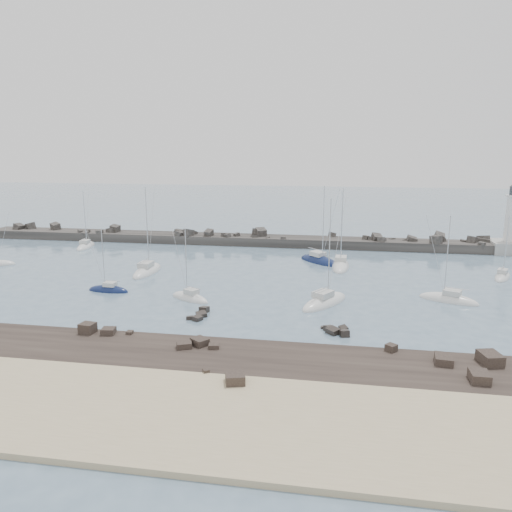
{
  "coord_description": "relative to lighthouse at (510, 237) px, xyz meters",
  "views": [
    {
      "loc": [
        13.98,
        -65.42,
        20.53
      ],
      "look_at": [
        0.78,
        12.0,
        3.24
      ],
      "focal_mm": 35.0,
      "sensor_mm": 36.0,
      "label": 1
    }
  ],
  "objects": [
    {
      "name": "sailboat_8",
      "position": [
        -18.12,
        -35.24,
        -2.95
      ],
      "size": [
        8.23,
        5.48,
        12.64
      ],
      "color": "silver",
      "rests_on": "ground"
    },
    {
      "name": "sailboat_7",
      "position": [
        -36.5,
        -14.76,
        -2.94
      ],
      "size": [
        8.75,
        8.71,
        14.99
      ],
      "color": "#101C45",
      "rests_on": "ground"
    },
    {
      "name": "sailboat_4",
      "position": [
        -52.97,
        -40.39,
        -2.95
      ],
      "size": [
        6.78,
        5.01,
        10.7
      ],
      "color": "silver",
      "rests_on": "ground"
    },
    {
      "name": "lighthouse",
      "position": [
        0.0,
        0.0,
        0.0
      ],
      "size": [
        7.0,
        7.0,
        14.6
      ],
      "color": "#9B9A96",
      "rests_on": "ground"
    },
    {
      "name": "rock_shelf",
      "position": [
        -46.93,
        -59.96,
        -3.07
      ],
      "size": [
        140.0,
        12.0,
        1.82
      ],
      "color": "black",
      "rests_on": "ground"
    },
    {
      "name": "sailboat_2",
      "position": [
        -65.79,
        -38.56,
        -2.96
      ],
      "size": [
        6.31,
        2.35,
        9.96
      ],
      "color": "#101C45",
      "rests_on": "ground"
    },
    {
      "name": "rock_cluster_near",
      "position": [
        -49.67,
        -46.79,
        -3.04
      ],
      "size": [
        2.49,
        4.47,
        1.56
      ],
      "color": "black",
      "rests_on": "ground"
    },
    {
      "name": "sailboat_5",
      "position": [
        -32.68,
        -18.2,
        -2.94
      ],
      "size": [
        3.33,
        9.52,
        14.95
      ],
      "color": "silver",
      "rests_on": "ground"
    },
    {
      "name": "sailboat_3",
      "position": [
        -64.4,
        -27.2,
        -2.94
      ],
      "size": [
        3.23,
        9.68,
        15.26
      ],
      "color": "silver",
      "rests_on": "ground"
    },
    {
      "name": "sailboat_6",
      "position": [
        -34.68,
        -39.31,
        -2.94
      ],
      "size": [
        7.43,
        9.72,
        15.16
      ],
      "color": "silver",
      "rests_on": "ground"
    },
    {
      "name": "sailboat_10",
      "position": [
        -7.22,
        -21.09,
        -2.95
      ],
      "size": [
        4.67,
        7.0,
        10.89
      ],
      "color": "silver",
      "rests_on": "ground"
    },
    {
      "name": "breakwater",
      "position": [
        -54.2,
        0.0,
        -2.79
      ],
      "size": [
        115.0,
        6.7,
        5.25
      ],
      "color": "#2E2C29",
      "rests_on": "ground"
    },
    {
      "name": "ground",
      "position": [
        -47.0,
        -38.0,
        -3.09
      ],
      "size": [
        400.0,
        400.0,
        0.0
      ],
      "primitive_type": "plane",
      "color": "slate",
      "rests_on": "ground"
    },
    {
      "name": "rock_cluster_far",
      "position": [
        -33.12,
        -49.6,
        -3.01
      ],
      "size": [
        3.35,
        3.53,
        1.32
      ],
      "color": "black",
      "rests_on": "ground"
    },
    {
      "name": "sailboat_1",
      "position": [
        -85.02,
        -9.23,
        -2.95
      ],
      "size": [
        3.56,
        8.25,
        12.72
      ],
      "color": "silver",
      "rests_on": "ground"
    },
    {
      "name": "sand_strip",
      "position": [
        -47.0,
        -70.0,
        -3.09
      ],
      "size": [
        140.0,
        14.0,
        1.0
      ],
      "primitive_type": "cube",
      "color": "#C8B58B",
      "rests_on": "ground"
    }
  ]
}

